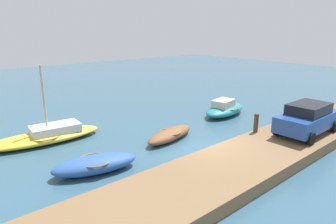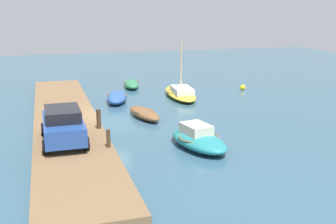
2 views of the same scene
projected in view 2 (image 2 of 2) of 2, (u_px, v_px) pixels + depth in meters
The scene contains 11 objects.
ground_plane at pixel (109, 123), 25.40m from camera, with size 84.00×84.00×0.00m, color #33566B.
dock_platform at pixel (66, 122), 24.59m from camera, with size 26.42×3.66×0.58m, color brown.
rowboat_brown at pixel (144, 113), 26.38m from camera, with size 3.86×1.87×0.63m.
motorboat_teal at pixel (198, 139), 20.75m from camera, with size 4.48×2.72×1.18m.
sailboat_yellow at pixel (180, 93), 32.72m from camera, with size 6.54×2.66×4.33m.
rowboat_blue at pixel (117, 97), 30.90m from camera, with size 4.00×2.34×0.75m.
rowboat_green at pixel (131, 84), 36.62m from camera, with size 3.75×1.67×0.66m.
mooring_post_west at pixel (99, 119), 22.06m from camera, with size 0.24×0.24×1.06m, color #47331E.
mooring_post_mid_west at pixel (108, 139), 19.03m from camera, with size 0.18×0.18×0.86m, color #47331E.
parked_car at pixel (63, 125), 19.64m from camera, with size 4.25×2.09×1.70m.
marker_buoy at pixel (243, 87), 35.63m from camera, with size 0.47×0.47×0.47m, color yellow.
Camera 2 is at (24.46, -3.67, 6.85)m, focal length 43.84 mm.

